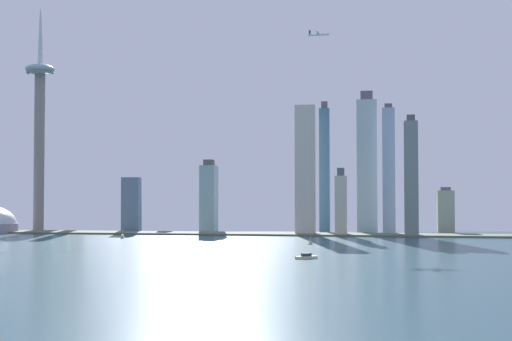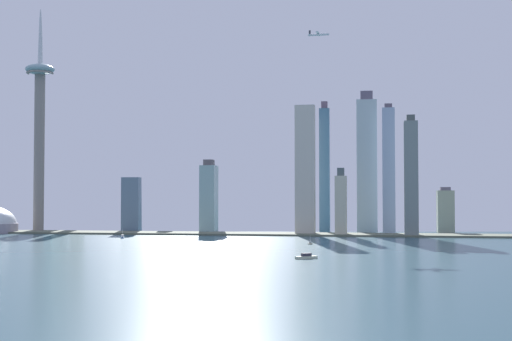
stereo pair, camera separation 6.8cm
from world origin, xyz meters
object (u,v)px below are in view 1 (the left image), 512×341
object	(u,v)px
observation_tower	(40,111)
airplane	(319,34)
skyscraper_5	(78,181)
skyscraper_0	(132,205)
skyscraper_4	(167,213)
skyscraper_9	(217,189)
boat_1	(306,257)
skyscraper_2	(389,170)
boat_0	(123,237)
skyscraper_11	(45,182)
skyscraper_3	(325,169)
skyscraper_12	(341,204)
boat_2	(310,243)
skyscraper_6	(305,170)
skyscraper_7	(367,165)
skyscraper_1	(209,198)
skyscraper_10	(445,211)
skyscraper_13	(411,178)
skyscraper_8	(61,179)

from	to	relation	value
observation_tower	airplane	world-z (taller)	observation_tower
skyscraper_5	skyscraper_0	bearing A→B (deg)	-15.69
skyscraper_4	skyscraper_9	world-z (taller)	skyscraper_9
skyscraper_5	boat_1	distance (m)	568.95
skyscraper_2	boat_0	xyz separation A→B (m)	(-312.32, -132.61, -81.78)
observation_tower	skyscraper_4	size ratio (longest dim) A/B	6.61
skyscraper_5	skyscraper_11	size ratio (longest dim) A/B	0.89
boat_0	skyscraper_4	bearing A→B (deg)	162.71
skyscraper_3	skyscraper_12	bearing A→B (deg)	-73.95
skyscraper_3	boat_2	size ratio (longest dim) A/B	18.36
skyscraper_6	skyscraper_7	bearing A→B (deg)	34.55
observation_tower	skyscraper_9	size ratio (longest dim) A/B	2.90
skyscraper_4	skyscraper_7	distance (m)	291.48
skyscraper_3	boat_1	bearing A→B (deg)	-87.96
skyscraper_3	skyscraper_4	bearing A→B (deg)	-176.71
skyscraper_6	boat_1	bearing A→B (deg)	-84.37
skyscraper_2	airplane	distance (m)	208.25
skyscraper_11	airplane	size ratio (longest dim) A/B	5.47
boat_0	boat_2	size ratio (longest dim) A/B	1.45
skyscraper_7	boat_1	distance (m)	419.43
skyscraper_7	boat_2	bearing A→B (deg)	-103.29
skyscraper_1	skyscraper_4	bearing A→B (deg)	149.93
skyscraper_2	skyscraper_11	bearing A→B (deg)	176.32
skyscraper_7	airplane	size ratio (longest dim) A/B	6.51
skyscraper_3	skyscraper_7	distance (m)	66.82
skyscraper_12	skyscraper_1	bearing A→B (deg)	167.66
boat_2	boat_1	bearing A→B (deg)	-157.19
skyscraper_7	skyscraper_2	bearing A→B (deg)	-46.91
skyscraper_0	skyscraper_3	world-z (taller)	skyscraper_3
skyscraper_10	boat_0	xyz separation A→B (m)	(-389.87, -201.65, -28.16)
skyscraper_1	boat_1	xyz separation A→B (m)	(169.44, -384.69, -45.62)
skyscraper_3	skyscraper_6	xyz separation A→B (m)	(-19.23, -84.97, -4.88)
skyscraper_0	skyscraper_5	world-z (taller)	skyscraper_5
skyscraper_10	skyscraper_9	bearing A→B (deg)	178.02
skyscraper_2	skyscraper_1	bearing A→B (deg)	178.22
skyscraper_11	skyscraper_13	bearing A→B (deg)	-7.91
skyscraper_6	skyscraper_13	bearing A→B (deg)	-7.10
skyscraper_8	skyscraper_13	world-z (taller)	skyscraper_8
boat_1	airplane	xyz separation A→B (m)	(-20.12, 397.48, 267.52)
skyscraper_3	boat_0	xyz separation A→B (m)	(-225.17, -193.74, -86.83)
skyscraper_1	skyscraper_7	distance (m)	218.72
skyscraper_6	skyscraper_11	distance (m)	389.39
skyscraper_10	boat_1	world-z (taller)	skyscraper_10
skyscraper_4	boat_1	xyz separation A→B (m)	(239.85, -425.45, -24.32)
skyscraper_1	skyscraper_10	bearing A→B (deg)	10.93
skyscraper_9	boat_1	bearing A→B (deg)	-69.09
skyscraper_1	skyscraper_9	bearing A→B (deg)	94.19
skyscraper_13	skyscraper_7	bearing A→B (deg)	127.74
skyscraper_5	skyscraper_13	bearing A→B (deg)	-10.23
skyscraper_4	skyscraper_8	size ratio (longest dim) A/B	0.35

